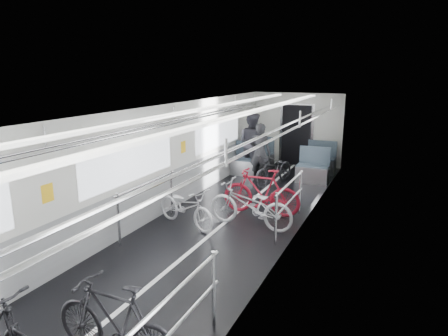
# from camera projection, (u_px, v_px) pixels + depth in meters

# --- Properties ---
(car_shell) EXTENTS (3.02, 14.01, 2.41)m
(car_shell) POSITION_uv_depth(u_px,v_px,m) (237.00, 164.00, 8.68)
(car_shell) COLOR black
(car_shell) RESTS_ON ground
(bike_left_far) EXTENTS (1.66, 1.02, 0.82)m
(bike_left_far) POSITION_uv_depth(u_px,v_px,m) (186.00, 207.00, 8.10)
(bike_left_far) COLOR silver
(bike_left_far) RESTS_ON floor
(bike_right_near) EXTENTS (1.62, 0.47, 0.97)m
(bike_right_near) POSITION_uv_depth(u_px,v_px,m) (115.00, 322.00, 4.26)
(bike_right_near) COLOR black
(bike_right_near) RESTS_ON floor
(bike_right_mid) EXTENTS (1.83, 0.72, 0.95)m
(bike_right_mid) POSITION_uv_depth(u_px,v_px,m) (250.00, 205.00, 8.01)
(bike_right_mid) COLOR #BABABF
(bike_right_mid) RESTS_ON floor
(bike_right_far) EXTENTS (1.76, 0.60, 1.04)m
(bike_right_far) POSITION_uv_depth(u_px,v_px,m) (261.00, 192.00, 8.73)
(bike_right_far) COLOR maroon
(bike_right_far) RESTS_ON floor
(bike_aisle) EXTENTS (1.06, 1.77, 0.88)m
(bike_aisle) POSITION_uv_depth(u_px,v_px,m) (274.00, 169.00, 11.06)
(bike_aisle) COLOR black
(bike_aisle) RESTS_ON floor
(person_standing) EXTENTS (0.62, 0.41, 1.70)m
(person_standing) POSITION_uv_depth(u_px,v_px,m) (260.00, 153.00, 11.24)
(person_standing) COLOR black
(person_standing) RESTS_ON floor
(person_seated) EXTENTS (1.10, 0.98, 1.89)m
(person_seated) POSITION_uv_depth(u_px,v_px,m) (252.00, 143.00, 12.25)
(person_seated) COLOR #2E2D35
(person_seated) RESTS_ON floor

